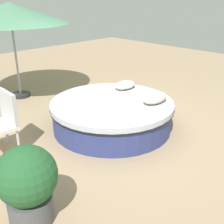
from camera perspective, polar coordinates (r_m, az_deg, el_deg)
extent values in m
plane|color=#9E8466|center=(5.34, 0.00, -3.11)|extent=(16.00, 16.00, 0.00)
cylinder|color=navy|center=(5.25, 0.00, -1.03)|extent=(2.16, 2.16, 0.42)
cylinder|color=black|center=(5.17, 0.00, 1.12)|extent=(2.24, 2.24, 0.02)
cylinder|color=#B2B7C6|center=(5.15, 0.00, 1.64)|extent=(2.23, 2.23, 0.10)
ellipsoid|color=beige|center=(5.09, 8.61, 2.86)|extent=(0.55, 0.32, 0.19)
ellipsoid|color=beige|center=(5.79, 2.60, 5.46)|extent=(0.49, 0.33, 0.16)
cylinder|color=#B7B7BC|center=(4.65, -18.29, -5.70)|extent=(0.04, 0.04, 0.42)
cylinder|color=#B7B7BC|center=(5.02, -20.41, -3.81)|extent=(0.04, 0.04, 0.42)
cube|color=#B7B7BC|center=(4.63, -20.12, 1.02)|extent=(0.09, 0.52, 0.50)
cylinder|color=#262628|center=(7.25, -17.83, 3.32)|extent=(0.44, 0.44, 0.08)
cylinder|color=#99999E|center=(6.99, -18.86, 11.26)|extent=(0.05, 0.05, 2.13)
cone|color=#4C7F60|center=(6.88, -19.82, 18.27)|extent=(2.57, 2.57, 0.45)
cylinder|color=#4C4C51|center=(3.42, -15.94, -18.17)|extent=(0.49, 0.49, 0.31)
sphere|color=#23562D|center=(3.15, -16.82, -12.16)|extent=(0.66, 0.66, 0.66)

